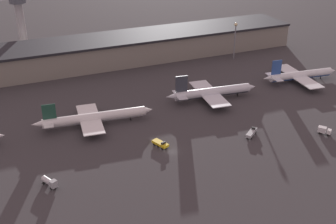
{
  "coord_description": "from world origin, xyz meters",
  "views": [
    {
      "loc": [
        -51.99,
        -116.46,
        79.21
      ],
      "look_at": [
        6.51,
        18.55,
        6.0
      ],
      "focal_mm": 45.0,
      "sensor_mm": 36.0,
      "label": 1
    }
  ],
  "objects_px": {
    "airplane_2": "(212,92)",
    "service_vehicle_2": "(324,130)",
    "service_vehicle_3": "(252,133)",
    "airplane_3": "(300,75)",
    "service_vehicle_1": "(50,182)",
    "service_vehicle_0": "(160,144)",
    "airplane_1": "(94,118)",
    "control_tower": "(20,19)"
  },
  "relations": [
    {
      "from": "service_vehicle_0",
      "to": "airplane_2",
      "type": "bearing_deg",
      "value": 106.22
    },
    {
      "from": "service_vehicle_1",
      "to": "service_vehicle_2",
      "type": "relative_size",
      "value": 1.23
    },
    {
      "from": "service_vehicle_1",
      "to": "airplane_3",
      "type": "bearing_deg",
      "value": 80.16
    },
    {
      "from": "service_vehicle_0",
      "to": "service_vehicle_2",
      "type": "distance_m",
      "value": 62.9
    },
    {
      "from": "service_vehicle_2",
      "to": "control_tower",
      "type": "distance_m",
      "value": 169.55
    },
    {
      "from": "airplane_2",
      "to": "service_vehicle_0",
      "type": "xyz_separation_m",
      "value": [
        -36.61,
        -28.49,
        -2.32
      ]
    },
    {
      "from": "airplane_3",
      "to": "service_vehicle_1",
      "type": "xyz_separation_m",
      "value": [
        -127.73,
        -38.7,
        -1.62
      ]
    },
    {
      "from": "service_vehicle_1",
      "to": "airplane_2",
      "type": "bearing_deg",
      "value": 88.85
    },
    {
      "from": "service_vehicle_0",
      "to": "control_tower",
      "type": "distance_m",
      "value": 129.54
    },
    {
      "from": "airplane_2",
      "to": "service_vehicle_2",
      "type": "bearing_deg",
      "value": -55.4
    },
    {
      "from": "service_vehicle_2",
      "to": "control_tower",
      "type": "bearing_deg",
      "value": 175.19
    },
    {
      "from": "service_vehicle_0",
      "to": "service_vehicle_2",
      "type": "xyz_separation_m",
      "value": [
        60.72,
        -16.4,
        0.45
      ]
    },
    {
      "from": "control_tower",
      "to": "airplane_1",
      "type": "bearing_deg",
      "value": -81.38
    },
    {
      "from": "airplane_2",
      "to": "airplane_3",
      "type": "height_order",
      "value": "airplane_2"
    },
    {
      "from": "airplane_1",
      "to": "service_vehicle_1",
      "type": "distance_m",
      "value": 41.13
    },
    {
      "from": "service_vehicle_1",
      "to": "control_tower",
      "type": "relative_size",
      "value": 0.17
    },
    {
      "from": "service_vehicle_3",
      "to": "service_vehicle_1",
      "type": "bearing_deg",
      "value": 145.21
    },
    {
      "from": "service_vehicle_3",
      "to": "airplane_3",
      "type": "bearing_deg",
      "value": -1.37
    },
    {
      "from": "airplane_2",
      "to": "service_vehicle_2",
      "type": "relative_size",
      "value": 8.44
    },
    {
      "from": "service_vehicle_1",
      "to": "service_vehicle_3",
      "type": "relative_size",
      "value": 0.87
    },
    {
      "from": "airplane_3",
      "to": "service_vehicle_0",
      "type": "relative_size",
      "value": 5.85
    },
    {
      "from": "airplane_2",
      "to": "service_vehicle_0",
      "type": "distance_m",
      "value": 46.45
    },
    {
      "from": "airplane_3",
      "to": "service_vehicle_1",
      "type": "bearing_deg",
      "value": -156.79
    },
    {
      "from": "airplane_3",
      "to": "service_vehicle_3",
      "type": "bearing_deg",
      "value": -138.6
    },
    {
      "from": "airplane_3",
      "to": "service_vehicle_3",
      "type": "distance_m",
      "value": 63.69
    },
    {
      "from": "service_vehicle_1",
      "to": "service_vehicle_3",
      "type": "bearing_deg",
      "value": 64.92
    },
    {
      "from": "service_vehicle_1",
      "to": "control_tower",
      "type": "xyz_separation_m",
      "value": [
        8.09,
        132.14,
        20.21
      ]
    },
    {
      "from": "service_vehicle_1",
      "to": "service_vehicle_3",
      "type": "xyz_separation_m",
      "value": [
        75.61,
        2.14,
        -0.36
      ]
    },
    {
      "from": "airplane_1",
      "to": "service_vehicle_0",
      "type": "relative_size",
      "value": 6.85
    },
    {
      "from": "airplane_1",
      "to": "service_vehicle_0",
      "type": "bearing_deg",
      "value": -48.67
    },
    {
      "from": "airplane_3",
      "to": "service_vehicle_2",
      "type": "bearing_deg",
      "value": -112.98
    },
    {
      "from": "service_vehicle_0",
      "to": "control_tower",
      "type": "height_order",
      "value": "control_tower"
    },
    {
      "from": "service_vehicle_2",
      "to": "service_vehicle_3",
      "type": "distance_m",
      "value": 27.81
    },
    {
      "from": "airplane_1",
      "to": "airplane_3",
      "type": "bearing_deg",
      "value": 8.87
    },
    {
      "from": "airplane_2",
      "to": "service_vehicle_3",
      "type": "height_order",
      "value": "airplane_2"
    },
    {
      "from": "service_vehicle_1",
      "to": "airplane_1",
      "type": "bearing_deg",
      "value": 119.36
    },
    {
      "from": "service_vehicle_0",
      "to": "service_vehicle_1",
      "type": "relative_size",
      "value": 1.11
    },
    {
      "from": "service_vehicle_1",
      "to": "service_vehicle_3",
      "type": "distance_m",
      "value": 75.64
    },
    {
      "from": "airplane_1",
      "to": "service_vehicle_1",
      "type": "bearing_deg",
      "value": -117.59
    },
    {
      "from": "service_vehicle_2",
      "to": "service_vehicle_3",
      "type": "height_order",
      "value": "service_vehicle_2"
    },
    {
      "from": "airplane_1",
      "to": "service_vehicle_0",
      "type": "height_order",
      "value": "airplane_1"
    },
    {
      "from": "airplane_2",
      "to": "service_vehicle_1",
      "type": "height_order",
      "value": "airplane_2"
    }
  ]
}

